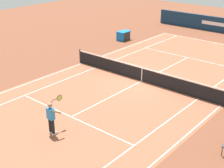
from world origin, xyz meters
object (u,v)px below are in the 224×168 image
at_px(tennis_net, 142,74).
at_px(tennis_ball, 111,72).
at_px(equipment_cart_tarped, 124,35).
at_px(tennis_player_near, 51,116).

distance_m(tennis_net, tennis_ball, 2.61).
bearing_deg(equipment_cart_tarped, tennis_net, 45.04).
xyz_separation_m(tennis_net, tennis_player_near, (8.10, 0.50, 0.44)).
height_order(tennis_net, tennis_ball, tennis_net).
height_order(tennis_net, tennis_player_near, tennis_player_near).
relative_size(tennis_ball, equipment_cart_tarped, 0.05).
relative_size(tennis_player_near, tennis_ball, 25.71).
xyz_separation_m(tennis_player_near, equipment_cart_tarped, (-15.30, -7.71, -0.49)).
relative_size(tennis_player_near, equipment_cart_tarped, 1.36).
bearing_deg(tennis_ball, tennis_net, 93.86).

